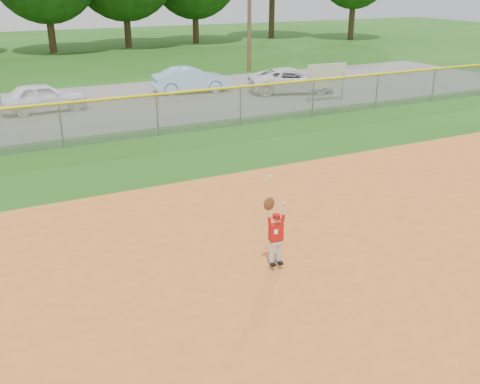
% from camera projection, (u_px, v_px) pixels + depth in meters
% --- Properties ---
extents(ground, '(120.00, 120.00, 0.00)m').
position_uv_depth(ground, '(315.00, 251.00, 11.05)').
color(ground, '#1E5012').
rests_on(ground, ground).
extents(clay_infield, '(24.00, 16.00, 0.04)m').
position_uv_depth(clay_infield, '(421.00, 328.00, 8.55)').
color(clay_infield, '#C76524').
rests_on(clay_infield, ground).
extents(parking_strip, '(44.00, 10.00, 0.03)m').
position_uv_depth(parking_strip, '(116.00, 104.00, 24.34)').
color(parking_strip, '#65635E').
rests_on(parking_strip, ground).
extents(car_white_a, '(3.68, 1.69, 1.22)m').
position_uv_depth(car_white_a, '(43.00, 97.00, 22.66)').
color(car_white_a, white).
rests_on(car_white_a, parking_strip).
extents(car_blue, '(3.95, 1.86, 1.25)m').
position_uv_depth(car_blue, '(191.00, 80.00, 26.66)').
color(car_blue, '#95C1DE').
rests_on(car_blue, parking_strip).
extents(car_white_b, '(4.72, 3.17, 1.20)m').
position_uv_depth(car_white_b, '(292.00, 80.00, 26.66)').
color(car_white_b, white).
rests_on(car_white_b, parking_strip).
extents(sponsor_sign, '(1.98, 0.25, 1.76)m').
position_uv_depth(sponsor_sign, '(327.00, 77.00, 24.38)').
color(sponsor_sign, gray).
rests_on(sponsor_sign, ground).
extents(outfield_fence, '(40.06, 0.10, 1.55)m').
position_uv_depth(outfield_fence, '(157.00, 112.00, 19.04)').
color(outfield_fence, gray).
rests_on(outfield_fence, ground).
extents(ballplayer, '(0.46, 0.21, 1.83)m').
position_uv_depth(ballplayer, '(275.00, 231.00, 10.00)').
color(ballplayer, silver).
rests_on(ballplayer, ground).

